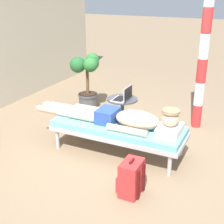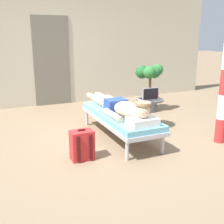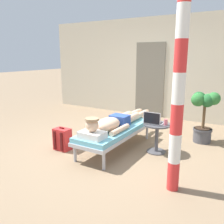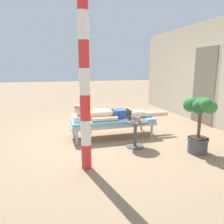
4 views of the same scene
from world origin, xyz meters
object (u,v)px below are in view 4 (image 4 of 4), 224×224
side_table (135,129)px  backpack (83,121)px  lounge_chair (112,122)px  porch_post (85,82)px  drink_glass (139,120)px  person_reclining (110,114)px  potted_plant (200,118)px  laptop (132,117)px

side_table → backpack: 1.71m
lounge_chair → backpack: 0.98m
lounge_chair → porch_post: porch_post is taller
drink_glass → porch_post: porch_post is taller
person_reclining → side_table: size_ratio=4.15×
person_reclining → drink_glass: 0.91m
backpack → potted_plant: potted_plant is taller
lounge_chair → person_reclining: size_ratio=0.84×
potted_plant → drink_glass: bearing=-113.8°
laptop → porch_post: 1.42m
person_reclining → laptop: 0.69m
person_reclining → porch_post: porch_post is taller
backpack → lounge_chair: bearing=33.3°
person_reclining → side_table: bearing=22.8°
porch_post → laptop: bearing=124.7°
potted_plant → porch_post: bearing=-88.4°
lounge_chair → side_table: (0.70, 0.25, 0.01)m
drink_glass → potted_plant: potted_plant is taller
laptop → side_table: bearing=40.5°
side_table → lounge_chair: bearing=-160.4°
drink_glass → porch_post: 1.38m
drink_glass → laptop: bearing=-164.9°
backpack → porch_post: 2.44m
side_table → laptop: 0.24m
drink_glass → backpack: drink_glass is taller
laptop → potted_plant: (0.64, 1.03, 0.06)m
potted_plant → laptop: bearing=-121.8°
lounge_chair → person_reclining: person_reclining is taller
lounge_chair → backpack: (-0.81, -0.53, -0.15)m
drink_glass → backpack: 1.88m
backpack → porch_post: bearing=-7.2°
backpack → porch_post: (2.15, -0.27, 1.12)m
person_reclining → potted_plant: bearing=44.8°
person_reclining → drink_glass: size_ratio=20.64×
person_reclining → backpack: bearing=-149.0°
drink_glass → backpack: (-1.66, -0.79, -0.38)m
laptop → lounge_chair: bearing=-162.8°
lounge_chair → drink_glass: drink_glass is taller
backpack → laptop: bearing=26.7°
laptop → backpack: 1.67m
lounge_chair → person_reclining: (0.00, -0.04, 0.17)m
person_reclining → drink_glass: (0.85, 0.30, 0.06)m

